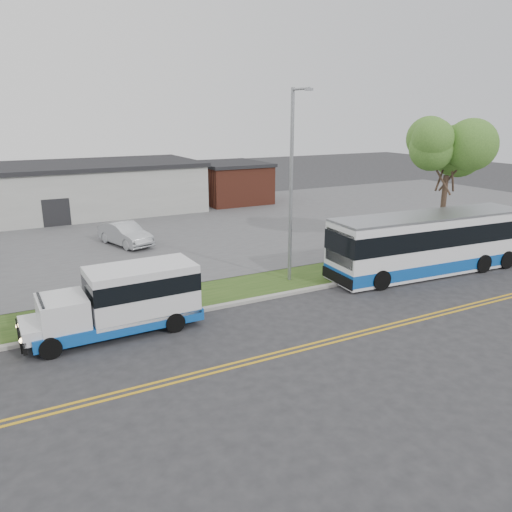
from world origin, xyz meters
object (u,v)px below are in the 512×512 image
parked_car_a (125,234)px  streetlight_near (292,181)px  transit_bus (429,243)px  shuttle_bus (126,298)px  tree_east (449,152)px

parked_car_a → streetlight_near: bearing=-80.0°
transit_bus → parked_car_a: 18.81m
shuttle_bus → transit_bus: (16.46, -0.01, 0.25)m
shuttle_bus → parked_car_a: 13.64m
transit_bus → parked_car_a: bearing=138.6°
streetlight_near → shuttle_bus: size_ratio=1.38×
parked_car_a → shuttle_bus: bearing=-120.8°
shuttle_bus → streetlight_near: bearing=12.0°
streetlight_near → transit_bus: bearing=-15.8°
tree_east → shuttle_bus: tree_east is taller
transit_bus → parked_car_a: size_ratio=2.62×
tree_east → parked_car_a: bearing=147.1°
streetlight_near → shuttle_bus: (-8.95, -2.11, -3.84)m
transit_bus → shuttle_bus: bearing=-176.5°
shuttle_bus → parked_car_a: shuttle_bus is taller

